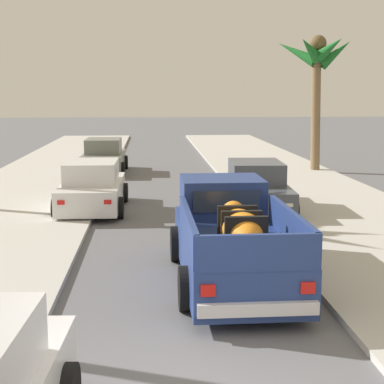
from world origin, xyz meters
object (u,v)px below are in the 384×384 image
at_px(car_right_near, 92,188).
at_px(palm_tree_left_mid, 317,65).
at_px(car_left_mid, 104,157).
at_px(pickup_truck, 231,239).
at_px(car_left_near, 256,189).

height_order(car_right_near, palm_tree_left_mid, palm_tree_left_mid).
relative_size(car_left_mid, palm_tree_left_mid, 0.70).
bearing_deg(pickup_truck, palm_tree_left_mid, 68.84).
height_order(car_left_near, palm_tree_left_mid, palm_tree_left_mid).
bearing_deg(car_right_near, palm_tree_left_mid, 42.01).
distance_m(car_right_near, car_left_mid, 8.65).
distance_m(car_right_near, palm_tree_left_mid, 13.18).
xyz_separation_m(pickup_truck, car_left_mid, (-3.64, 15.70, -0.10)).
bearing_deg(car_right_near, pickup_truck, -64.73).
relative_size(car_left_near, car_left_mid, 1.01).
bearing_deg(pickup_truck, car_right_near, 115.27).
xyz_separation_m(car_right_near, car_left_mid, (-0.31, 8.65, 0.00)).
height_order(pickup_truck, car_left_near, pickup_truck).
relative_size(pickup_truck, car_left_mid, 1.22).
relative_size(car_right_near, palm_tree_left_mid, 0.70).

